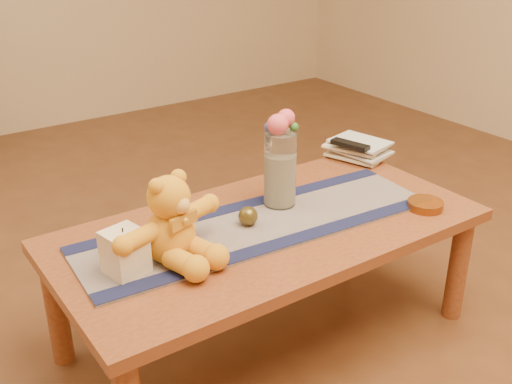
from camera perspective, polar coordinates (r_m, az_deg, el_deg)
floor at (r=2.27m, az=1.07°, el=-13.12°), size 5.50×5.50×0.00m
coffee_table_top at (r=2.03m, az=1.16°, el=-3.51°), size 1.40×0.70×0.04m
table_leg_fr at (r=2.37m, az=18.16°, el=-6.70°), size 0.07×0.07×0.41m
table_leg_bl at (r=2.14m, az=-17.96°, el=-10.23°), size 0.07×0.07×0.41m
table_leg_br at (r=2.70m, az=8.60°, el=-1.60°), size 0.07×0.07×0.41m
persian_runner at (r=2.01m, az=0.31°, el=-3.03°), size 1.22×0.43×0.01m
runner_border_near at (r=1.90m, az=2.58°, el=-4.65°), size 1.20×0.14×0.00m
runner_border_far at (r=2.12m, az=-1.72°, el=-1.34°), size 1.20×0.14×0.00m
teddy_bear at (r=1.79m, az=-8.06°, el=-2.45°), size 0.44×0.39×0.25m
pillar_candle at (r=1.76m, az=-12.03°, el=-5.43°), size 0.12×0.12×0.13m
candle_wick at (r=1.73m, az=-12.23°, el=-3.46°), size 0.00×0.00×0.01m
glass_vase at (r=2.09m, az=2.23°, el=2.13°), size 0.11×0.11×0.26m
potpourri_fill at (r=2.10m, az=2.22°, el=1.15°), size 0.09×0.09×0.18m
rose_left at (r=2.01m, az=2.02°, el=6.26°), size 0.07×0.07×0.07m
rose_right at (r=2.05m, az=2.80°, el=6.86°), size 0.06×0.06×0.06m
blue_flower_back at (r=2.07m, az=1.95°, el=6.55°), size 0.04×0.04×0.04m
blue_flower_side at (r=2.03m, az=1.28°, el=6.03°), size 0.04×0.04×0.04m
leaf_sprig at (r=2.04m, az=3.54°, el=6.03°), size 0.03×0.03×0.03m
bronze_ball at (r=1.99m, az=-0.74°, el=-2.24°), size 0.07×0.07×0.06m
book_bottom at (r=2.52m, az=8.39°, el=2.82°), size 0.23×0.26×0.02m
book_lower at (r=2.51m, az=8.56°, el=3.23°), size 0.20×0.25×0.02m
book_upper at (r=2.50m, az=8.32°, el=3.61°), size 0.24×0.27×0.02m
book_top at (r=2.50m, az=8.56°, el=4.05°), size 0.21×0.26×0.02m
tv_remote at (r=2.49m, az=8.70°, el=4.36°), size 0.09×0.17×0.02m
amber_dish at (r=2.20m, az=15.38°, el=-1.15°), size 0.15×0.15×0.03m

